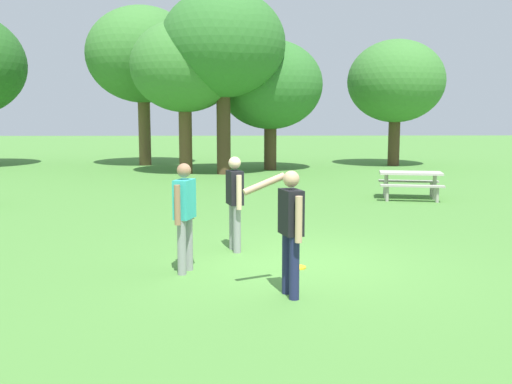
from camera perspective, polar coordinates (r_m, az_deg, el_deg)
ground_plane at (r=9.07m, az=4.09°, el=-7.21°), size 120.00×120.00×0.00m
person_thrower at (r=9.70m, az=-2.15°, el=-0.54°), size 0.32×0.59×1.64m
person_catcher at (r=7.24m, az=3.44°, el=-3.20°), size 0.78×0.59×1.64m
person_bystander at (r=8.42m, az=-7.21°, el=-1.84°), size 0.32×0.59×1.64m
frisbee at (r=8.81m, az=4.25°, el=-7.57°), size 0.25×0.25×0.03m
picnic_table_near at (r=16.52m, az=15.31°, el=1.26°), size 1.95×1.73×0.77m
tree_broad_center at (r=27.69m, az=-11.36°, el=13.35°), size 5.23×5.23×7.40m
tree_far_right at (r=23.31m, az=-7.24°, el=12.39°), size 4.30×4.30×6.14m
tree_slender_mid at (r=23.03m, az=-3.35°, el=14.60°), size 4.94×4.94×7.25m
tree_back_left at (r=24.75m, az=1.47°, el=10.71°), size 4.48×4.48×5.58m
tree_back_right at (r=27.63m, az=13.92°, el=10.74°), size 4.50×4.50×5.86m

